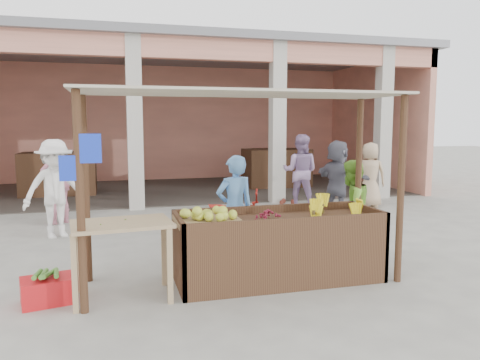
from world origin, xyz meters
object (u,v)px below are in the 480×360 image
object	(u,v)px
vendor_green	(351,205)
side_table	(122,234)
red_crate	(48,290)
motorcycle	(229,215)
vendor_blue	(235,206)
fruit_stall	(278,250)

from	to	relation	value
vendor_green	side_table	bearing A→B (deg)	-9.92
red_crate	motorcycle	distance (m)	3.35
red_crate	motorcycle	bearing A→B (deg)	25.83
vendor_blue	motorcycle	xyz separation A→B (m)	(0.19, 1.09, -0.36)
fruit_stall	motorcycle	distance (m)	2.02
red_crate	motorcycle	size ratio (longest dim) A/B	0.31
red_crate	fruit_stall	bearing A→B (deg)	-11.40
vendor_blue	motorcycle	bearing A→B (deg)	-109.49
vendor_green	motorcycle	bearing A→B (deg)	-62.49
fruit_stall	vendor_green	bearing A→B (deg)	28.85
side_table	vendor_blue	bearing A→B (deg)	27.24
red_crate	vendor_blue	xyz separation A→B (m)	(2.42, 0.98, 0.69)
red_crate	vendor_blue	world-z (taller)	vendor_blue
side_table	vendor_blue	size ratio (longest dim) A/B	0.70
vendor_green	motorcycle	xyz separation A→B (m)	(-1.59, 1.22, -0.30)
fruit_stall	red_crate	distance (m)	2.77
vendor_green	motorcycle	size ratio (longest dim) A/B	0.86
side_table	vendor_green	world-z (taller)	vendor_green
fruit_stall	red_crate	bearing A→B (deg)	-178.92
red_crate	vendor_blue	distance (m)	2.70
side_table	red_crate	world-z (taller)	side_table
side_table	red_crate	bearing A→B (deg)	169.63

